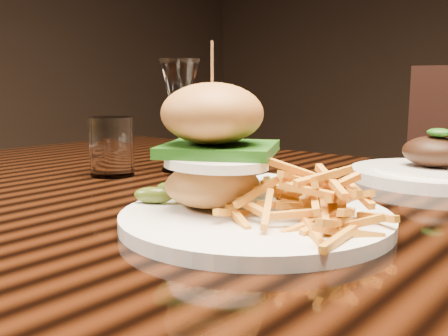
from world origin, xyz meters
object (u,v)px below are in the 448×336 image
Objects in this scene: dining_table at (286,258)px; burger_plate at (246,180)px; wine_glass at (180,89)px; far_dish at (433,170)px.

dining_table is 0.18m from burger_plate.
burger_plate is at bearing -34.72° from wine_glass.
wine_glass reaches higher than far_dish.
wine_glass is at bearing 130.12° from burger_plate.
dining_table is at bearing -109.71° from far_dish.
burger_plate reaches higher than wine_glass.
burger_plate is at bearing -100.29° from far_dish.
wine_glass is (-0.28, 0.09, 0.22)m from dining_table.
dining_table is 6.35× the size of far_dish.
far_dish is (0.37, 0.18, -0.13)m from wine_glass.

